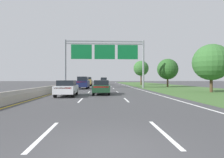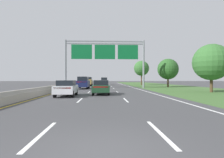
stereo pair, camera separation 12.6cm
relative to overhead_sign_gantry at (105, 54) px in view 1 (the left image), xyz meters
The scene contains 13 objects.
ground_plane 8.13m from the overhead_sign_gantry, 93.44° to the left, with size 220.00×220.00×0.00m, color #3D3D3F.
lane_striping 7.85m from the overhead_sign_gantry, 93.79° to the left, with size 11.96×106.00×0.01m.
grass_verge_right 15.88m from the overhead_sign_gantry, 20.07° to the left, with size 14.00×110.00×0.02m, color #3D602D.
median_barrier_concrete 10.45m from the overhead_sign_gantry, 144.14° to the left, with size 0.60×110.00×0.85m.
overhead_sign_gantry is the anchor object (origin of this frame).
pickup_truck_gold 13.19m from the overhead_sign_gantry, 110.13° to the left, with size 2.09×5.43×2.20m.
car_white_left_lane_sedan 17.27m from the overhead_sign_gantry, 104.01° to the right, with size 1.94×4.45×1.57m.
car_darkgreen_centre_lane_sedan 14.95m from the overhead_sign_gantry, 92.06° to the right, with size 1.91×4.44×1.57m.
car_grey_centre_lane_suv 17.74m from the overhead_sign_gantry, 90.49° to the left, with size 2.01×4.74×2.11m.
car_navy_left_lane_suv 6.94m from the overhead_sign_gantry, 147.59° to the right, with size 1.94×4.72×2.11m.
roadside_tree_near 18.00m from the overhead_sign_gantry, 40.85° to the right, with size 4.61×4.61×6.16m.
roadside_tree_mid 14.18m from the overhead_sign_gantry, 15.87° to the left, with size 4.39×4.39×6.01m.
roadside_tree_far 19.98m from the overhead_sign_gantry, 58.22° to the left, with size 4.27×4.27×6.88m.
Camera 1 is at (-0.06, -4.20, 1.71)m, focal length 29.21 mm.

